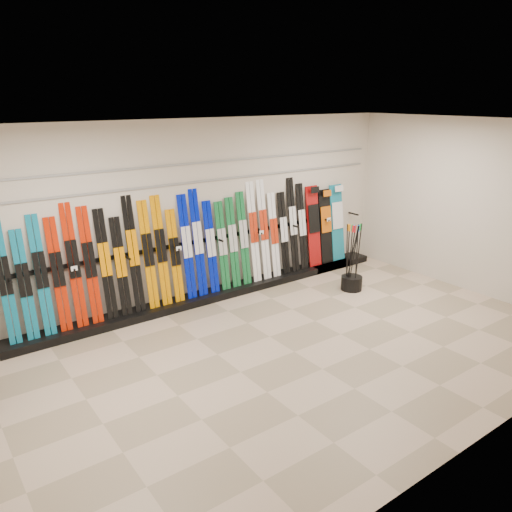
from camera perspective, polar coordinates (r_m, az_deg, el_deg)
floor at (r=6.95m, az=4.41°, el=-10.86°), size 8.00×8.00×0.00m
back_wall at (r=8.35m, az=-6.52°, el=5.08°), size 8.00×0.00×8.00m
right_wall at (r=9.41m, az=23.67°, el=5.13°), size 0.00×5.00×5.00m
ceiling at (r=6.10m, az=5.10°, el=14.66°), size 8.00×8.00×0.00m
ski_rack_base at (r=8.71m, az=-4.18°, el=-4.24°), size 8.00×0.40×0.12m
skis at (r=8.16m, az=-8.70°, el=0.70°), size 5.38×0.30×1.83m
snowboards at (r=10.02m, az=7.97°, el=3.52°), size 0.95×0.24×1.56m
pole_bin at (r=9.13m, az=10.86°, el=-3.04°), size 0.38×0.38×0.25m
ski_poles at (r=8.97m, az=10.92°, el=-0.13°), size 0.30×0.25×1.18m
slatwall_rail_0 at (r=8.24m, az=-6.57°, el=8.45°), size 7.60×0.02×0.03m
slatwall_rail_1 at (r=8.20m, az=-6.65°, el=10.52°), size 7.60×0.02×0.03m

